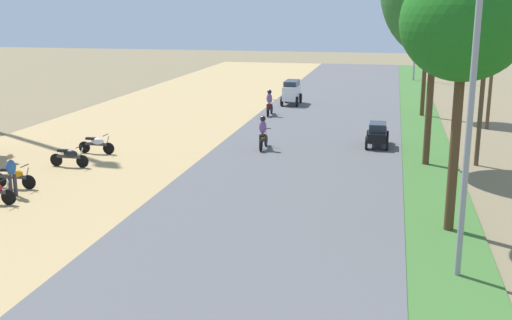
# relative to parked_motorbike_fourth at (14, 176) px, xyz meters

# --- Properties ---
(parked_motorbike_fourth) EXTENTS (1.80, 0.54, 0.94)m
(parked_motorbike_fourth) POSITION_rel_parked_motorbike_fourth_xyz_m (0.00, 0.00, 0.00)
(parked_motorbike_fourth) COLOR black
(parked_motorbike_fourth) RESTS_ON dirt_shoulder
(parked_motorbike_fifth) EXTENTS (1.80, 0.54, 0.94)m
(parked_motorbike_fifth) POSITION_rel_parked_motorbike_fourth_xyz_m (0.44, 3.47, 0.00)
(parked_motorbike_fifth) COLOR black
(parked_motorbike_fifth) RESTS_ON dirt_shoulder
(parked_motorbike_sixth) EXTENTS (1.80, 0.54, 0.94)m
(parked_motorbike_sixth) POSITION_rel_parked_motorbike_fourth_xyz_m (0.46, 6.06, 0.00)
(parked_motorbike_sixth) COLOR black
(parked_motorbike_sixth) RESTS_ON dirt_shoulder
(pedestrian_on_shoulder) EXTENTS (0.41, 0.43, 1.62)m
(pedestrian_on_shoulder) POSITION_rel_parked_motorbike_fourth_xyz_m (0.53, -0.94, 0.41)
(pedestrian_on_shoulder) COLOR #33333D
(pedestrian_on_shoulder) RESTS_ON dirt_shoulder
(median_tree_nearest) EXTENTS (3.73, 3.73, 8.12)m
(median_tree_nearest) POSITION_rel_parked_motorbike_fourth_xyz_m (15.94, -1.22, 5.85)
(median_tree_nearest) COLOR #4C351E
(median_tree_nearest) RESTS_ON median_strip
(streetlamp_near) EXTENTS (3.16, 0.20, 7.81)m
(streetlamp_near) POSITION_rel_parked_motorbike_fourth_xyz_m (15.90, -4.73, 4.01)
(streetlamp_near) COLOR gray
(streetlamp_near) RESTS_ON median_strip
(streetlamp_mid) EXTENTS (3.16, 0.20, 7.88)m
(streetlamp_mid) POSITION_rel_parked_motorbike_fourth_xyz_m (15.90, 40.16, 4.04)
(streetlamp_mid) COLOR gray
(streetlamp_mid) RESTS_ON median_strip
(utility_pole_near) EXTENTS (1.80, 0.20, 8.37)m
(utility_pole_near) POSITION_rel_parked_motorbike_fourth_xyz_m (17.80, 7.75, 3.82)
(utility_pole_near) COLOR brown
(utility_pole_near) RESTS_ON ground
(utility_pole_far) EXTENTS (1.80, 0.20, 9.02)m
(utility_pole_far) POSITION_rel_parked_motorbike_fourth_xyz_m (19.41, 16.72, 4.15)
(utility_pole_far) COLOR brown
(utility_pole_far) RESTS_ON ground
(car_sedan_black) EXTENTS (1.10, 2.26, 1.19)m
(car_sedan_black) POSITION_rel_parked_motorbike_fourth_xyz_m (13.40, 10.41, 0.19)
(car_sedan_black) COLOR black
(car_sedan_black) RESTS_ON road_strip
(car_van_white) EXTENTS (1.19, 2.41, 1.67)m
(car_van_white) POSITION_rel_parked_motorbike_fourth_xyz_m (7.08, 22.95, 0.47)
(car_van_white) COLOR silver
(car_van_white) RESTS_ON road_strip
(motorbike_foreground_rider) EXTENTS (0.54, 1.80, 1.66)m
(motorbike_foreground_rider) POSITION_rel_parked_motorbike_fourth_xyz_m (7.98, 8.61, 0.30)
(motorbike_foreground_rider) COLOR black
(motorbike_foreground_rider) RESTS_ON road_strip
(motorbike_ahead_second) EXTENTS (0.54, 1.80, 1.66)m
(motorbike_ahead_second) POSITION_rel_parked_motorbike_fourth_xyz_m (6.46, 18.09, 0.30)
(motorbike_ahead_second) COLOR black
(motorbike_ahead_second) RESTS_ON road_strip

